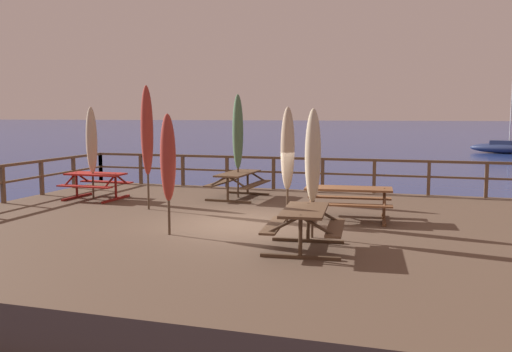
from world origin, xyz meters
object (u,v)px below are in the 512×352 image
(picnic_table_back_right, at_px, (305,221))
(patio_umbrella_tall_back_right, at_px, (168,158))
(picnic_table_back_left, at_px, (238,179))
(patio_umbrella_tall_mid_right, at_px, (288,149))
(patio_umbrella_tall_back_left, at_px, (238,132))
(patio_umbrella_tall_front, at_px, (147,131))
(patio_umbrella_short_mid, at_px, (313,156))
(picnic_table_front_left, at_px, (348,196))
(picnic_table_front_right, at_px, (96,180))
(sailboat_distant, at_px, (505,148))
(patio_umbrella_tall_mid_left, at_px, (92,141))

(picnic_table_back_right, xyz_separation_m, patio_umbrella_tall_back_right, (-2.93, 0.45, 1.04))
(picnic_table_back_left, height_order, patio_umbrella_tall_mid_right, patio_umbrella_tall_mid_right)
(patio_umbrella_tall_back_left, bearing_deg, patio_umbrella_tall_front, -121.89)
(picnic_table_back_right, height_order, patio_umbrella_short_mid, patio_umbrella_short_mid)
(picnic_table_back_right, height_order, patio_umbrella_tall_mid_right, patio_umbrella_tall_mid_right)
(patio_umbrella_tall_back_left, bearing_deg, picnic_table_front_left, -34.83)
(patio_umbrella_short_mid, bearing_deg, picnic_table_front_left, 77.39)
(picnic_table_front_right, bearing_deg, sailboat_distant, 65.97)
(picnic_table_back_right, relative_size, patio_umbrella_short_mid, 0.66)
(patio_umbrella_tall_mid_left, xyz_separation_m, sailboat_distant, (16.58, 37.17, -2.09))
(patio_umbrella_tall_back_right, bearing_deg, patio_umbrella_tall_front, 125.34)
(patio_umbrella_tall_mid_left, bearing_deg, patio_umbrella_tall_mid_right, -14.87)
(picnic_table_front_right, height_order, patio_umbrella_tall_front, patio_umbrella_tall_front)
(patio_umbrella_tall_mid_right, relative_size, patio_umbrella_tall_back_right, 1.06)
(picnic_table_back_left, height_order, patio_umbrella_tall_front, patio_umbrella_tall_front)
(picnic_table_back_right, relative_size, picnic_table_front_left, 0.81)
(picnic_table_front_left, distance_m, patio_umbrella_tall_front, 5.40)
(patio_umbrella_tall_back_left, distance_m, sailboat_distant, 37.89)
(patio_umbrella_tall_mid_right, distance_m, patio_umbrella_tall_back_right, 2.86)
(patio_umbrella_tall_mid_left, distance_m, sailboat_distant, 40.75)
(picnic_table_back_right, height_order, picnic_table_front_right, same)
(picnic_table_front_right, bearing_deg, patio_umbrella_tall_back_left, 20.02)
(picnic_table_front_right, relative_size, patio_umbrella_tall_mid_left, 0.64)
(patio_umbrella_tall_front, bearing_deg, patio_umbrella_tall_back_right, -54.66)
(patio_umbrella_tall_front, relative_size, sailboat_distant, 0.42)
(patio_umbrella_tall_mid_left, xyz_separation_m, patio_umbrella_tall_back_right, (4.20, -3.66, -0.13))
(patio_umbrella_tall_mid_right, relative_size, patio_umbrella_short_mid, 1.02)
(patio_umbrella_tall_back_left, relative_size, patio_umbrella_tall_front, 0.95)
(picnic_table_back_left, relative_size, patio_umbrella_short_mid, 0.79)
(patio_umbrella_tall_mid_right, relative_size, patio_umbrella_tall_front, 0.82)
(picnic_table_front_left, height_order, sailboat_distant, sailboat_distant)
(picnic_table_front_left, height_order, picnic_table_back_left, same)
(patio_umbrella_tall_mid_right, bearing_deg, patio_umbrella_short_mid, -59.17)
(picnic_table_back_left, bearing_deg, patio_umbrella_tall_mid_left, -160.30)
(patio_umbrella_tall_mid_left, height_order, patio_umbrella_tall_back_right, patio_umbrella_tall_mid_left)
(picnic_table_front_right, distance_m, patio_umbrella_tall_front, 3.00)
(picnic_table_front_right, bearing_deg, patio_umbrella_tall_front, -26.46)
(picnic_table_front_right, bearing_deg, picnic_table_back_right, -30.57)
(picnic_table_front_left, distance_m, patio_umbrella_tall_mid_left, 7.71)
(patio_umbrella_tall_back_left, xyz_separation_m, patio_umbrella_tall_mid_left, (-3.98, -1.51, -0.24))
(patio_umbrella_tall_back_right, bearing_deg, picnic_table_back_left, 92.11)
(picnic_table_front_left, bearing_deg, picnic_table_back_left, 145.81)
(picnic_table_back_left, distance_m, patio_umbrella_tall_front, 3.35)
(picnic_table_back_right, height_order, picnic_table_back_left, same)
(patio_umbrella_tall_mid_right, xyz_separation_m, patio_umbrella_tall_front, (-3.87, 0.58, 0.36))
(picnic_table_front_left, relative_size, patio_umbrella_tall_front, 0.66)
(picnic_table_back_left, xyz_separation_m, sailboat_distant, (12.57, 35.73, -0.93))
(picnic_table_back_left, xyz_separation_m, patio_umbrella_tall_back_left, (-0.03, 0.08, 1.40))
(patio_umbrella_tall_mid_left, distance_m, patio_umbrella_tall_back_right, 5.57)
(picnic_table_front_left, height_order, patio_umbrella_tall_mid_right, patio_umbrella_tall_mid_right)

